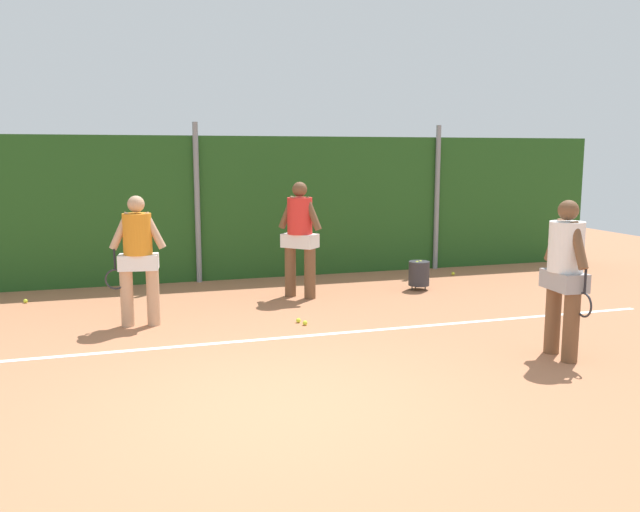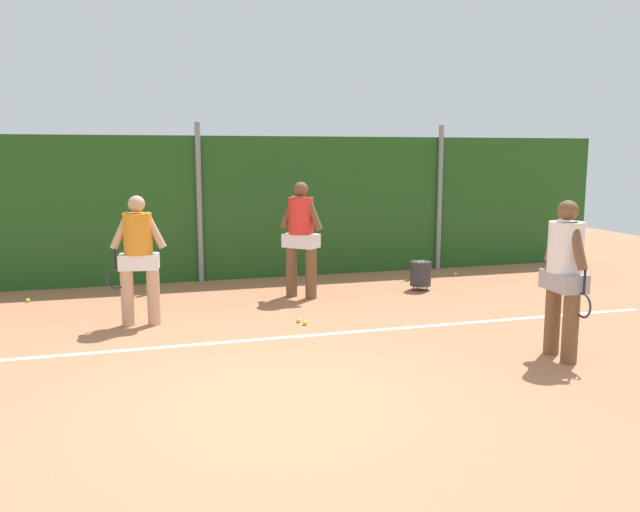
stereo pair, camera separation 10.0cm
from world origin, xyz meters
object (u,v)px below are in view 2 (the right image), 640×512
ball_hopper (421,273)px  player_backcourt_far (301,233)px  player_midcourt (138,253)px  tennis_ball_1 (305,323)px  tennis_ball_3 (550,305)px  tennis_ball_5 (456,274)px  tennis_ball_4 (28,300)px  player_foreground_near (565,271)px  tennis_ball_7 (298,320)px

ball_hopper → player_backcourt_far: bearing=179.3°
player_midcourt → tennis_ball_1: bearing=171.0°
tennis_ball_3 → tennis_ball_1: bearing=179.4°
player_midcourt → tennis_ball_3: 6.18m
player_midcourt → ball_hopper: size_ratio=3.48×
ball_hopper → tennis_ball_1: (-2.53, -1.71, -0.26)m
player_midcourt → tennis_ball_5: 6.37m
tennis_ball_4 → player_backcourt_far: bearing=-11.3°
tennis_ball_5 → player_foreground_near: bearing=-104.7°
player_foreground_near → tennis_ball_4: size_ratio=27.72×
tennis_ball_1 → tennis_ball_3: bearing=-0.6°
ball_hopper → tennis_ball_7: ball_hopper is taller
ball_hopper → tennis_ball_4: (-6.40, 0.88, -0.26)m
tennis_ball_5 → tennis_ball_7: size_ratio=1.00×
ball_hopper → tennis_ball_7: size_ratio=7.78×
tennis_ball_5 → tennis_ball_4: bearing=-178.7°
tennis_ball_3 → tennis_ball_4: 8.20m
tennis_ball_5 → tennis_ball_1: bearing=-143.8°
player_backcourt_far → tennis_ball_7: (-0.46, -1.57, -1.03)m
player_backcourt_far → tennis_ball_7: player_backcourt_far is taller
ball_hopper → tennis_ball_4: ball_hopper is taller
player_midcourt → tennis_ball_5: (5.94, 2.11, -0.97)m
ball_hopper → tennis_ball_4: 6.47m
tennis_ball_1 → tennis_ball_4: (-3.87, 2.59, 0.00)m
player_backcourt_far → player_midcourt: bearing=-112.0°
tennis_ball_5 → tennis_ball_7: 4.62m
player_foreground_near → tennis_ball_4: (-6.32, 4.83, -0.99)m
player_foreground_near → tennis_ball_5: (1.32, 5.00, -0.99)m
player_backcourt_far → player_foreground_near: bearing=-17.6°
player_midcourt → player_backcourt_far: player_backcourt_far is taller
tennis_ball_4 → tennis_ball_7: same height
tennis_ball_1 → tennis_ball_7: (-0.05, 0.16, 0.00)m
player_midcourt → tennis_ball_3: size_ratio=27.08×
player_midcourt → tennis_ball_5: size_ratio=27.08×
tennis_ball_5 → tennis_ball_7: bearing=-145.8°
player_backcourt_far → ball_hopper: 2.26m
tennis_ball_3 → tennis_ball_4: same height
player_backcourt_far → ball_hopper: (2.13, -0.03, -0.77)m
player_foreground_near → ball_hopper: 4.02m
tennis_ball_3 → tennis_ball_7: (-3.95, 0.20, 0.00)m
tennis_ball_4 → tennis_ball_3: bearing=-18.7°
player_midcourt → tennis_ball_4: (-1.70, 1.94, -0.97)m
ball_hopper → tennis_ball_3: bearing=-52.0°
ball_hopper → tennis_ball_5: (1.24, 1.05, -0.26)m
player_foreground_near → tennis_ball_7: bearing=-130.3°
ball_hopper → tennis_ball_1: ball_hopper is taller
player_foreground_near → player_backcourt_far: size_ratio=0.97×
tennis_ball_4 → tennis_ball_5: 7.64m
tennis_ball_1 → tennis_ball_7: 0.17m
player_midcourt → tennis_ball_1: player_midcourt is taller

